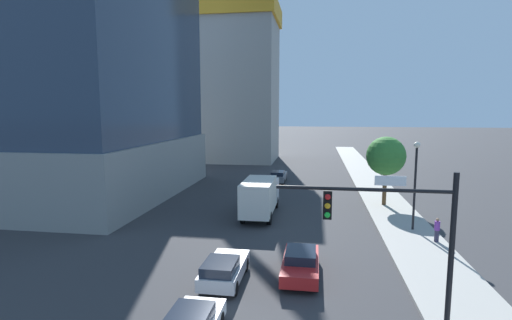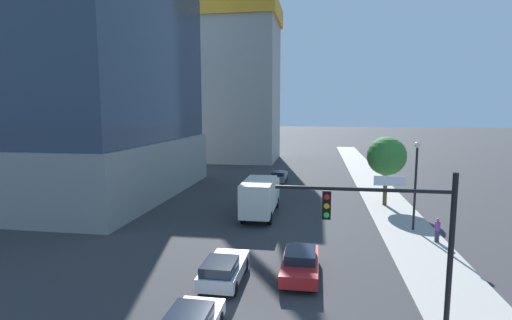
% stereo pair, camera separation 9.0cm
% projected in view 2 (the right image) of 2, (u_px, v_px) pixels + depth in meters
% --- Properties ---
extents(sidewalk, '(4.03, 120.00, 0.15)m').
position_uv_depth(sidewalk, '(396.00, 216.00, 31.44)').
color(sidewalk, '#9E9B93').
rests_on(sidewalk, ground).
extents(construction_building, '(14.71, 13.35, 35.93)m').
position_uv_depth(construction_building, '(237.00, 76.00, 66.04)').
color(construction_building, '#9E9B93').
rests_on(construction_building, ground).
extents(traffic_light_pole, '(6.47, 0.48, 6.30)m').
position_uv_depth(traffic_light_pole, '(393.00, 225.00, 14.07)').
color(traffic_light_pole, black).
rests_on(traffic_light_pole, sidewalk).
extents(street_lamp, '(0.44, 0.44, 6.30)m').
position_uv_depth(street_lamp, '(416.00, 173.00, 27.07)').
color(street_lamp, black).
rests_on(street_lamp, sidewalk).
extents(street_tree, '(3.45, 3.45, 6.18)m').
position_uv_depth(street_tree, '(387.00, 156.00, 34.25)').
color(street_tree, brown).
rests_on(street_tree, sidewalk).
extents(car_red, '(1.84, 4.61, 1.41)m').
position_uv_depth(car_red, '(300.00, 263.00, 20.08)').
color(car_red, red).
rests_on(car_red, ground).
extents(car_gray, '(1.75, 4.75, 1.45)m').
position_uv_depth(car_gray, '(279.00, 176.00, 46.43)').
color(car_gray, slate).
rests_on(car_gray, ground).
extents(car_silver, '(1.83, 4.16, 1.44)m').
position_uv_depth(car_silver, '(224.00, 269.00, 19.25)').
color(car_silver, '#B7B7BC').
rests_on(car_silver, ground).
extents(box_truck, '(2.34, 7.52, 3.14)m').
position_uv_depth(box_truck, '(261.00, 195.00, 31.43)').
color(box_truck, silver).
rests_on(box_truck, ground).
extents(pedestrian_purple_shirt, '(0.34, 0.34, 1.57)m').
position_uv_depth(pedestrian_purple_shirt, '(437.00, 230.00, 24.88)').
color(pedestrian_purple_shirt, '#38334C').
rests_on(pedestrian_purple_shirt, sidewalk).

